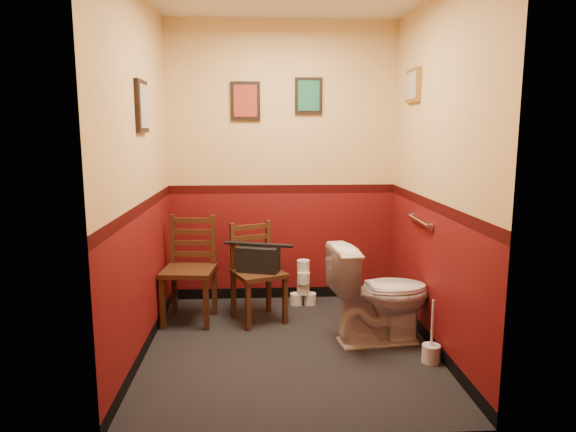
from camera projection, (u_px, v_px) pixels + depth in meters
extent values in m
cube|color=black|center=(290.00, 347.00, 4.02)|extent=(2.20, 2.40, 0.00)
cube|color=#5D0F0F|center=(282.00, 164.00, 4.98)|extent=(2.20, 0.00, 2.70)
cube|color=#5D0F0F|center=(304.00, 195.00, 2.62)|extent=(2.20, 0.00, 2.70)
cube|color=#5D0F0F|center=(139.00, 176.00, 3.74)|extent=(0.00, 2.40, 2.70)
cube|color=#5D0F0F|center=(436.00, 174.00, 3.86)|extent=(0.00, 2.40, 2.70)
cylinder|color=silver|center=(419.00, 221.00, 4.17)|extent=(0.03, 0.50, 0.03)
cylinder|color=silver|center=(431.00, 226.00, 3.93)|extent=(0.02, 0.06, 0.06)
cylinder|color=silver|center=(412.00, 216.00, 4.42)|extent=(0.02, 0.06, 0.06)
cube|color=black|center=(245.00, 101.00, 4.84)|extent=(0.28, 0.03, 0.36)
cube|color=maroon|center=(245.00, 101.00, 4.83)|extent=(0.22, 0.01, 0.30)
cube|color=black|center=(309.00, 96.00, 4.87)|extent=(0.26, 0.03, 0.34)
cube|color=#20664A|center=(309.00, 96.00, 4.85)|extent=(0.20, 0.01, 0.28)
cube|color=black|center=(142.00, 106.00, 3.75)|extent=(0.03, 0.30, 0.38)
cube|color=tan|center=(144.00, 106.00, 3.75)|extent=(0.01, 0.24, 0.31)
cube|color=olive|center=(413.00, 86.00, 4.33)|extent=(0.03, 0.34, 0.28)
cube|color=tan|center=(411.00, 86.00, 4.33)|extent=(0.01, 0.28, 0.22)
imported|color=white|center=(380.00, 294.00, 4.07)|extent=(0.85, 0.55, 0.78)
cylinder|color=silver|center=(431.00, 354.00, 3.75)|extent=(0.13, 0.13, 0.13)
cylinder|color=silver|center=(432.00, 325.00, 3.71)|extent=(0.02, 0.02, 0.38)
cube|color=#4F2C17|center=(189.00, 271.00, 4.48)|extent=(0.48, 0.48, 0.04)
cube|color=#4F2C17|center=(163.00, 303.00, 4.34)|extent=(0.05, 0.05, 0.47)
cube|color=#4F2C17|center=(174.00, 289.00, 4.71)|extent=(0.05, 0.05, 0.47)
cube|color=#4F2C17|center=(206.00, 304.00, 4.33)|extent=(0.05, 0.05, 0.47)
cube|color=#4F2C17|center=(215.00, 290.00, 4.69)|extent=(0.05, 0.05, 0.47)
cube|color=#4F2C17|center=(173.00, 240.00, 4.64)|extent=(0.04, 0.04, 0.47)
cube|color=#4F2C17|center=(213.00, 240.00, 4.62)|extent=(0.04, 0.04, 0.47)
cube|color=#4F2C17|center=(193.00, 254.00, 4.65)|extent=(0.35, 0.06, 0.05)
cube|color=#4F2C17|center=(193.00, 243.00, 4.63)|extent=(0.35, 0.06, 0.05)
cube|color=#4F2C17|center=(193.00, 232.00, 4.62)|extent=(0.35, 0.06, 0.05)
cube|color=#4F2C17|center=(192.00, 220.00, 4.60)|extent=(0.35, 0.06, 0.05)
cube|color=#4F2C17|center=(259.00, 273.00, 4.51)|extent=(0.53, 0.53, 0.04)
cube|color=#4F2C17|center=(248.00, 306.00, 4.31)|extent=(0.05, 0.05, 0.43)
cube|color=#4F2C17|center=(234.00, 294.00, 4.62)|extent=(0.05, 0.05, 0.43)
cube|color=#4F2C17|center=(285.00, 300.00, 4.47)|extent=(0.05, 0.05, 0.43)
cube|color=#4F2C17|center=(269.00, 289.00, 4.77)|extent=(0.05, 0.05, 0.43)
cube|color=#4F2C17|center=(232.00, 247.00, 4.55)|extent=(0.05, 0.05, 0.43)
cube|color=#4F2C17|center=(268.00, 243.00, 4.71)|extent=(0.05, 0.05, 0.43)
cube|color=#4F2C17|center=(251.00, 258.00, 4.65)|extent=(0.31, 0.15, 0.04)
cube|color=#4F2C17|center=(251.00, 248.00, 4.63)|extent=(0.31, 0.15, 0.04)
cube|color=#4F2C17|center=(250.00, 238.00, 4.62)|extent=(0.31, 0.15, 0.04)
cube|color=#4F2C17|center=(250.00, 227.00, 4.60)|extent=(0.31, 0.15, 0.04)
cube|color=black|center=(258.00, 259.00, 4.49)|extent=(0.39, 0.27, 0.22)
cylinder|color=black|center=(258.00, 244.00, 4.47)|extent=(0.30, 0.12, 0.03)
cylinder|color=silver|center=(296.00, 299.00, 4.99)|extent=(0.12, 0.12, 0.11)
cylinder|color=silver|center=(310.00, 299.00, 5.00)|extent=(0.12, 0.12, 0.11)
cylinder|color=silver|center=(303.00, 288.00, 4.96)|extent=(0.12, 0.12, 0.11)
cylinder|color=silver|center=(303.00, 278.00, 4.92)|extent=(0.12, 0.12, 0.11)
cylinder|color=silver|center=(303.00, 266.00, 4.94)|extent=(0.12, 0.12, 0.11)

